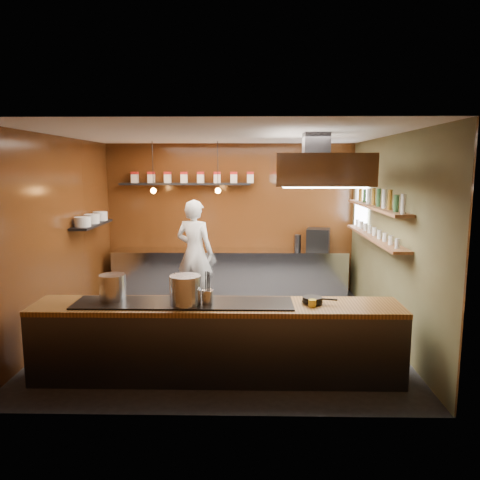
{
  "coord_description": "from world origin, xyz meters",
  "views": [
    {
      "loc": [
        0.38,
        -6.97,
        2.53
      ],
      "look_at": [
        0.23,
        0.4,
        1.38
      ],
      "focal_mm": 35.0,
      "sensor_mm": 36.0,
      "label": 1
    }
  ],
  "objects_px": {
    "espresso_machine": "(318,239)",
    "chef": "(195,252)",
    "extractor_hood": "(316,169)",
    "stockpot_large": "(113,287)",
    "stockpot_small": "(185,290)"
  },
  "relations": [
    {
      "from": "stockpot_small",
      "to": "extractor_hood",
      "type": "bearing_deg",
      "value": 37.63
    },
    {
      "from": "stockpot_small",
      "to": "chef",
      "type": "relative_size",
      "value": 0.19
    },
    {
      "from": "espresso_machine",
      "to": "chef",
      "type": "distance_m",
      "value": 2.48
    },
    {
      "from": "chef",
      "to": "stockpot_small",
      "type": "bearing_deg",
      "value": 114.36
    },
    {
      "from": "stockpot_small",
      "to": "espresso_machine",
      "type": "height_order",
      "value": "espresso_machine"
    },
    {
      "from": "stockpot_large",
      "to": "espresso_machine",
      "type": "xyz_separation_m",
      "value": [
        3.02,
        3.69,
        0.02
      ]
    },
    {
      "from": "chef",
      "to": "espresso_machine",
      "type": "bearing_deg",
      "value": -143.8
    },
    {
      "from": "stockpot_large",
      "to": "stockpot_small",
      "type": "bearing_deg",
      "value": -10.86
    },
    {
      "from": "extractor_hood",
      "to": "espresso_machine",
      "type": "height_order",
      "value": "extractor_hood"
    },
    {
      "from": "stockpot_large",
      "to": "espresso_machine",
      "type": "bearing_deg",
      "value": 50.75
    },
    {
      "from": "extractor_hood",
      "to": "chef",
      "type": "distance_m",
      "value": 3.1
    },
    {
      "from": "extractor_hood",
      "to": "chef",
      "type": "height_order",
      "value": "extractor_hood"
    },
    {
      "from": "stockpot_large",
      "to": "espresso_machine",
      "type": "relative_size",
      "value": 0.74
    },
    {
      "from": "espresso_machine",
      "to": "chef",
      "type": "bearing_deg",
      "value": -150.01
    },
    {
      "from": "stockpot_small",
      "to": "chef",
      "type": "distance_m",
      "value": 3.18
    }
  ]
}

